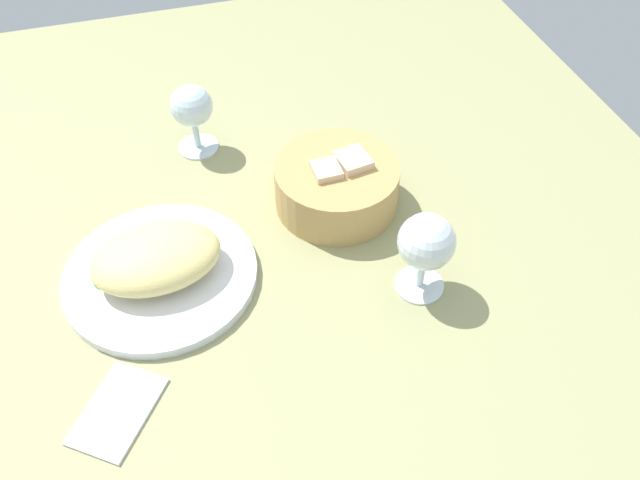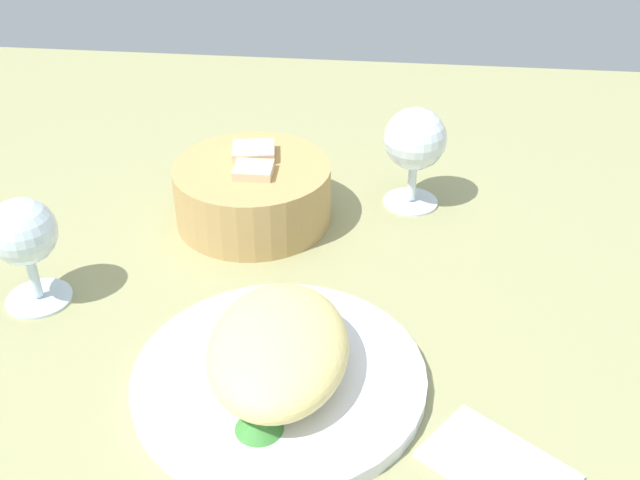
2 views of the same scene
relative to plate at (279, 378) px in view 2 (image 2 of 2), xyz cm
name	(u,v)px [view 2 (image 2 of 2)]	position (x,y,z in cm)	size (l,w,h in cm)	color
ground_plane	(273,328)	(8.53, 1.96, -1.70)	(140.00, 140.00, 2.00)	#979665
plate	(279,378)	(0.00, 0.00, 0.00)	(25.39, 25.39, 1.40)	white
omelette	(278,348)	(0.00, 0.00, 3.44)	(16.68, 11.92, 5.49)	#E7D281
lettuce_garnish	(259,422)	(-6.52, 0.57, 1.51)	(3.91, 3.91, 1.61)	#3C8639
bread_basket	(253,192)	(26.51, 7.02, 2.90)	(17.73, 17.73, 8.11)	tan
wine_glass_near	(415,143)	(32.12, -10.91, 7.22)	(7.22, 7.22, 12.10)	silver
wine_glass_far	(24,238)	(9.19, 25.59, 6.65)	(6.50, 6.50, 11.32)	silver
folded_napkin	(498,464)	(-7.19, -18.07, -0.30)	(11.00, 7.00, 0.80)	white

